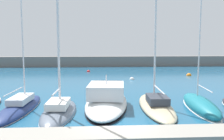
# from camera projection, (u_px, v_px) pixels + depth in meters

# --- Properties ---
(ground_plane) EXTENTS (120.00, 120.00, 0.00)m
(ground_plane) POSITION_uv_depth(u_px,v_px,m) (117.00, 132.00, 14.92)
(ground_plane) COLOR #1E567A
(dock_pier) EXTENTS (36.29, 1.99, 0.53)m
(dock_pier) POSITION_uv_depth(u_px,v_px,m) (119.00, 136.00, 13.52)
(dock_pier) COLOR gray
(dock_pier) RESTS_ON ground_plane
(breakwater_seawall) EXTENTS (108.00, 2.12, 2.18)m
(breakwater_seawall) POSITION_uv_depth(u_px,v_px,m) (103.00, 61.00, 53.51)
(breakwater_seawall) COLOR slate
(breakwater_seawall) RESTS_ON ground_plane
(sailboat_navy_third) EXTENTS (2.62, 8.78, 13.67)m
(sailboat_navy_third) POSITION_uv_depth(u_px,v_px,m) (20.00, 107.00, 19.53)
(sailboat_navy_third) COLOR navy
(sailboat_navy_third) RESTS_ON ground_plane
(sailboat_slate_fourth) EXTENTS (2.70, 7.38, 13.65)m
(sailboat_slate_fourth) POSITION_uv_depth(u_px,v_px,m) (59.00, 111.00, 18.51)
(sailboat_slate_fourth) COLOR slate
(sailboat_slate_fourth) RESTS_ON ground_plane
(motorboat_white_fifth) EXTENTS (4.47, 10.59, 2.98)m
(motorboat_white_fifth) POSITION_uv_depth(u_px,v_px,m) (107.00, 100.00, 20.82)
(motorboat_white_fifth) COLOR white
(motorboat_white_fifth) RESTS_ON ground_plane
(sailboat_sand_sixth) EXTENTS (2.77, 8.93, 15.34)m
(sailboat_sand_sixth) POSITION_uv_depth(u_px,v_px,m) (156.00, 105.00, 20.11)
(sailboat_sand_sixth) COLOR beige
(sailboat_sand_sixth) RESTS_ON ground_plane
(sailboat_teal_seventh) EXTENTS (2.55, 7.53, 12.60)m
(sailboat_teal_seventh) POSITION_uv_depth(u_px,v_px,m) (200.00, 105.00, 19.92)
(sailboat_teal_seventh) COLOR #19707F
(sailboat_teal_seventh) RESTS_ON ground_plane
(mooring_buoy_white) EXTENTS (0.68, 0.68, 0.68)m
(mooring_buoy_white) POSITION_uv_depth(u_px,v_px,m) (132.00, 80.00, 35.21)
(mooring_buoy_white) COLOR white
(mooring_buoy_white) RESTS_ON ground_plane
(mooring_buoy_red) EXTENTS (0.61, 0.61, 0.61)m
(mooring_buoy_red) POSITION_uv_depth(u_px,v_px,m) (88.00, 72.00, 44.21)
(mooring_buoy_red) COLOR red
(mooring_buoy_red) RESTS_ON ground_plane
(mooring_buoy_orange) EXTENTS (0.80, 0.80, 0.80)m
(mooring_buoy_orange) POSITION_uv_depth(u_px,v_px,m) (189.00, 76.00, 39.19)
(mooring_buoy_orange) COLOR orange
(mooring_buoy_orange) RESTS_ON ground_plane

